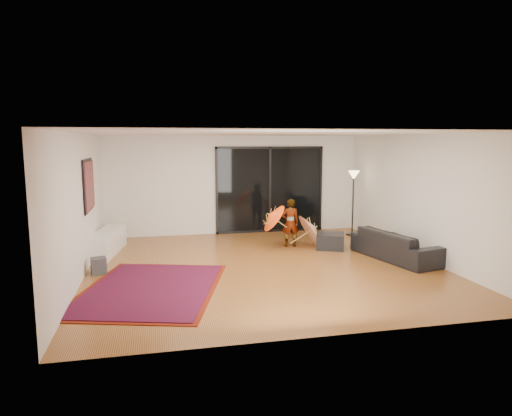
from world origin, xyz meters
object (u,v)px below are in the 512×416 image
object	(u,v)px
media_console	(107,242)
sofa	(396,245)
child	(290,223)
ottoman	(330,241)

from	to	relation	value
media_console	sofa	xyz separation A→B (m)	(6.20, -1.91, 0.06)
sofa	child	distance (m)	2.54
sofa	media_console	bearing A→B (deg)	60.42
sofa	child	size ratio (longest dim) A/B	1.83
sofa	ottoman	bearing A→B (deg)	27.57
media_console	child	world-z (taller)	child
sofa	ottoman	distance (m)	1.61
sofa	ottoman	size ratio (longest dim) A/B	3.36
ottoman	child	bearing A→B (deg)	154.89
sofa	ottoman	world-z (taller)	sofa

